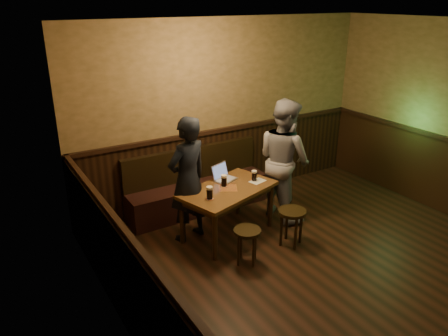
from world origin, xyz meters
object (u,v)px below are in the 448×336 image
at_px(pub_table, 228,194).
at_px(pint_left, 210,193).
at_px(pint_mid, 224,181).
at_px(bench, 197,190).
at_px(laptop, 223,176).
at_px(person_suit, 188,180).
at_px(pint_right, 254,176).
at_px(stool_right, 292,217).
at_px(stool_left, 247,236).
at_px(person_grey, 284,160).

bearing_deg(pub_table, pint_left, -173.37).
bearing_deg(pint_mid, bench, 89.21).
height_order(pint_left, laptop, laptop).
height_order(laptop, person_suit, person_suit).
height_order(bench, laptop, bench).
distance_m(pint_right, laptop, 0.43).
bearing_deg(bench, stool_right, -69.70).
bearing_deg(pint_mid, pub_table, -82.06).
relative_size(stool_right, pint_left, 2.98).
relative_size(stool_left, pint_left, 2.71).
distance_m(stool_right, person_grey, 0.97).
xyz_separation_m(pub_table, stool_left, (-0.16, -0.70, -0.24)).
bearing_deg(pint_left, pint_mid, 33.98).
height_order(pub_table, person_grey, person_grey).
height_order(pub_table, stool_left, pub_table).
xyz_separation_m(pub_table, laptop, (0.10, 0.28, 0.15)).
xyz_separation_m(pint_right, laptop, (-0.35, 0.25, -0.02)).
bearing_deg(person_grey, stool_left, 122.44).
xyz_separation_m(pub_table, pint_mid, (-0.01, 0.08, 0.17)).
bearing_deg(bench, pint_left, -109.25).
distance_m(stool_right, laptop, 1.11).
xyz_separation_m(stool_right, person_grey, (0.42, 0.72, 0.49)).
distance_m(pint_left, pint_mid, 0.43).
distance_m(pint_mid, person_grey, 1.01).
height_order(stool_right, pint_right, pint_right).
bearing_deg(person_suit, pint_left, 92.67).
height_order(pint_left, pint_right, pint_left).
bearing_deg(stool_left, bench, 84.35).
bearing_deg(laptop, stool_right, -83.88).
relative_size(stool_right, person_suit, 0.29).
xyz_separation_m(bench, pint_left, (-0.37, -1.05, 0.47)).
xyz_separation_m(pint_left, person_suit, (-0.12, 0.36, 0.07)).
bearing_deg(bench, person_grey, -39.71).
height_order(pint_left, person_grey, person_grey).
height_order(stool_left, pint_mid, pint_mid).
xyz_separation_m(stool_left, pint_left, (-0.21, 0.54, 0.42)).
xyz_separation_m(pint_right, person_suit, (-0.93, 0.18, 0.08)).
relative_size(pub_table, person_suit, 0.86).
bearing_deg(laptop, person_suit, 166.65).
relative_size(pint_right, person_suit, 0.09).
distance_m(pub_table, pint_mid, 0.19).
bearing_deg(person_grey, pint_left, 98.12).
bearing_deg(stool_left, laptop, 75.56).
relative_size(pint_mid, laptop, 0.43).
height_order(bench, pint_right, bench).
bearing_deg(pub_table, pint_right, -13.05).
distance_m(stool_right, pint_right, 0.79).
xyz_separation_m(stool_left, pint_right, (0.60, 0.73, 0.41)).
bearing_deg(person_suit, stool_right, 125.49).
distance_m(pint_mid, person_suit, 0.50).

